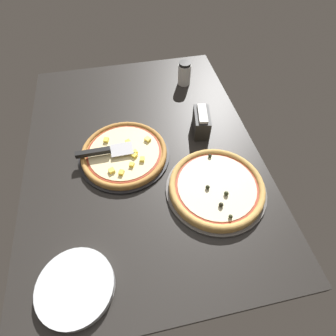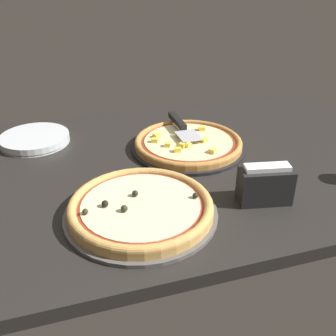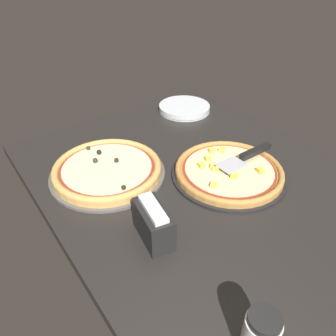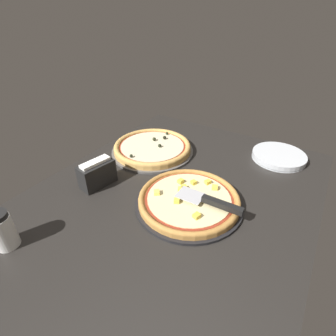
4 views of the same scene
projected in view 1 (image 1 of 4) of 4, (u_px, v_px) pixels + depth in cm
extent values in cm
cube|color=black|center=(142.00, 152.00, 113.86)|extent=(133.71, 96.93, 3.60)
cylinder|color=black|center=(125.00, 155.00, 109.84)|extent=(37.79, 37.79, 1.00)
cylinder|color=#B77F3D|center=(124.00, 154.00, 108.82)|extent=(35.53, 35.53, 1.55)
torus|color=#B77F3D|center=(124.00, 152.00, 108.20)|extent=(35.53, 35.53, 1.96)
cylinder|color=maroon|center=(124.00, 152.00, 108.14)|extent=(30.88, 30.88, 0.15)
cylinder|color=beige|center=(124.00, 152.00, 108.04)|extent=(29.13, 29.13, 0.40)
cube|color=yellow|center=(106.00, 140.00, 110.88)|extent=(2.71, 2.50, 1.32)
cube|color=yellow|center=(132.00, 165.00, 103.01)|extent=(2.32, 2.34, 1.32)
cube|color=#F9E05B|center=(148.00, 139.00, 111.16)|extent=(2.97, 2.91, 1.32)
cube|color=yellow|center=(128.00, 142.00, 110.27)|extent=(2.50, 2.46, 1.32)
cube|color=yellow|center=(142.00, 159.00, 104.65)|extent=(2.48, 2.20, 1.32)
cube|color=#F4D64C|center=(112.00, 171.00, 101.26)|extent=(2.63, 2.67, 1.32)
cube|color=yellow|center=(134.00, 155.00, 105.82)|extent=(2.66, 2.67, 1.32)
cube|color=yellow|center=(121.00, 173.00, 100.71)|extent=(2.70, 2.51, 1.32)
cube|color=#F4D64C|center=(135.00, 152.00, 106.89)|extent=(2.38, 2.40, 1.32)
cylinder|color=#565451|center=(216.00, 190.00, 99.74)|extent=(38.15, 38.15, 1.00)
cylinder|color=tan|center=(216.00, 188.00, 98.54)|extent=(35.86, 35.86, 2.00)
torus|color=tan|center=(217.00, 186.00, 97.74)|extent=(35.86, 35.86, 2.41)
cylinder|color=maroon|center=(217.00, 186.00, 97.68)|extent=(31.17, 31.17, 0.15)
cylinder|color=beige|center=(217.00, 186.00, 97.58)|extent=(29.40, 29.40, 0.40)
sphere|color=black|center=(210.00, 156.00, 105.06)|extent=(1.44, 1.44, 1.44)
sphere|color=#282D19|center=(231.00, 217.00, 89.03)|extent=(1.44, 1.44, 1.44)
sphere|color=black|center=(208.00, 187.00, 96.04)|extent=(1.56, 1.56, 1.56)
sphere|color=black|center=(221.00, 205.00, 91.62)|extent=(1.67, 1.67, 1.67)
sphere|color=#282D19|center=(226.00, 193.00, 94.39)|extent=(1.68, 1.68, 1.68)
cube|color=#B7B7BC|center=(122.00, 149.00, 106.81)|extent=(6.99, 9.07, 0.24)
cube|color=black|center=(93.00, 152.00, 104.63)|extent=(2.36, 13.93, 2.00)
cylinder|color=silver|center=(77.00, 288.00, 79.04)|extent=(23.23, 23.23, 0.70)
cylinder|color=silver|center=(76.00, 287.00, 78.48)|extent=(23.23, 23.23, 0.70)
cylinder|color=silver|center=(75.00, 287.00, 77.92)|extent=(23.23, 23.23, 0.70)
cylinder|color=silver|center=(75.00, 286.00, 77.35)|extent=(23.23, 23.23, 0.70)
cylinder|color=white|center=(184.00, 74.00, 136.31)|extent=(6.56, 6.56, 10.66)
cylinder|color=black|center=(185.00, 64.00, 131.48)|extent=(6.04, 6.04, 1.40)
cube|color=black|center=(201.00, 123.00, 115.62)|extent=(14.52, 9.01, 9.43)
cube|color=white|center=(203.00, 113.00, 111.36)|extent=(11.97, 5.72, 1.20)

